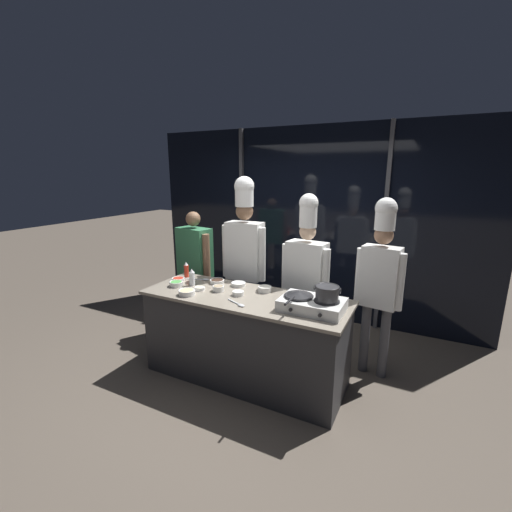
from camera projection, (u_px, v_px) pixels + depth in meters
ground_plane at (245, 376)px, 3.59m from camera, size 24.00×24.00×0.00m
window_wall_back at (307, 225)px, 4.88m from camera, size 4.90×0.09×2.70m
demo_counter at (245, 337)px, 3.48m from camera, size 2.07×0.75×0.90m
portable_stove at (312, 304)px, 3.01m from camera, size 0.55×0.39×0.11m
frying_pan at (299, 294)px, 3.05m from camera, size 0.27×0.46×0.04m
stock_pot at (327, 293)px, 2.93m from camera, size 0.23×0.20×0.13m
squeeze_bottle_clear at (192, 277)px, 3.66m from camera, size 0.06×0.06×0.19m
squeeze_bottle_chili at (186, 270)px, 3.96m from camera, size 0.05×0.05×0.18m
prep_bowl_scallions at (176, 283)px, 3.65m from camera, size 0.14×0.14×0.05m
prep_bowl_onion at (238, 293)px, 3.38m from camera, size 0.12×0.12×0.05m
prep_bowl_ginger at (187, 292)px, 3.39m from camera, size 0.17×0.17×0.05m
prep_bowl_rice at (238, 284)px, 3.66m from camera, size 0.15×0.15×0.04m
prep_bowl_soy_glaze at (217, 281)px, 3.75m from camera, size 0.16×0.16×0.04m
prep_bowl_mushrooms at (218, 288)px, 3.50m from camera, size 0.12×0.12×0.06m
prep_bowl_noodles at (200, 288)px, 3.53m from camera, size 0.11×0.11×0.04m
prep_bowl_chili_flakes at (178, 279)px, 3.83m from camera, size 0.14×0.14×0.04m
prep_bowl_garlic at (265, 289)px, 3.48m from camera, size 0.14×0.14×0.06m
serving_spoon_slotted at (203, 279)px, 3.87m from camera, size 0.26×0.12×0.02m
serving_spoon_solid at (239, 304)px, 3.14m from camera, size 0.24×0.13×0.02m
person_guest at (195, 261)px, 4.40m from camera, size 0.58×0.31×1.61m
chef_head at (245, 249)px, 4.02m from camera, size 0.56×0.23×2.04m
chef_sous at (306, 268)px, 3.75m from camera, size 0.56×0.27×1.87m
chef_line at (380, 273)px, 3.39m from camera, size 0.47×0.24×1.85m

